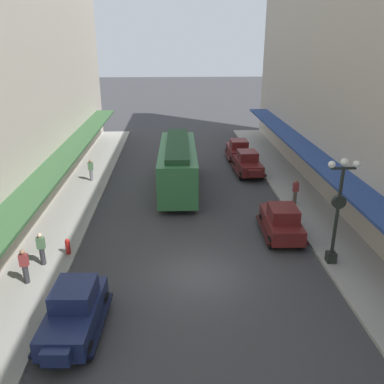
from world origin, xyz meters
TOP-DOWN VIEW (x-y plane):
  - ground_plane at (0.00, 0.00)m, footprint 200.00×200.00m
  - sidewalk_left at (-7.50, 0.00)m, footprint 3.00×60.00m
  - sidewalk_right at (7.50, 0.00)m, footprint 3.00×60.00m
  - parked_car_0 at (-4.75, -3.49)m, footprint 2.30×4.32m
  - parked_car_1 at (4.72, 18.54)m, footprint 2.14×4.26m
  - parked_car_2 at (4.74, 3.67)m, footprint 2.26×4.30m
  - parked_car_3 at (4.82, 14.41)m, footprint 2.31×4.32m
  - streetcar at (-0.75, 11.27)m, footprint 2.68×9.64m
  - lamp_post_with_clock at (6.40, 0.67)m, footprint 1.42×0.44m
  - fire_hydrant at (-6.35, 2.06)m, footprint 0.24×0.24m
  - pedestrian_0 at (6.74, 7.89)m, footprint 0.36×0.24m
  - pedestrian_1 at (-7.55, -0.42)m, footprint 0.36×0.24m
  - pedestrian_2 at (-7.29, 1.10)m, footprint 0.36×0.24m
  - pedestrian_3 at (-7.22, 13.07)m, footprint 0.36×0.24m

SIDE VIEW (x-z plane):
  - ground_plane at x=0.00m, z-range 0.00..0.00m
  - sidewalk_left at x=-7.50m, z-range 0.00..0.15m
  - sidewalk_right at x=7.50m, z-range 0.00..0.15m
  - fire_hydrant at x=-6.35m, z-range 0.15..0.97m
  - parked_car_0 at x=-4.75m, z-range 0.02..1.86m
  - parked_car_1 at x=4.72m, z-range 0.02..1.86m
  - parked_car_2 at x=4.74m, z-range 0.02..1.86m
  - parked_car_3 at x=4.82m, z-range 0.02..1.86m
  - pedestrian_0 at x=6.74m, z-range 0.17..1.81m
  - pedestrian_1 at x=-7.55m, z-range 0.17..1.81m
  - pedestrian_2 at x=-7.29m, z-range 0.17..1.81m
  - pedestrian_3 at x=-7.22m, z-range 0.17..1.81m
  - streetcar at x=-0.75m, z-range 0.17..3.63m
  - lamp_post_with_clock at x=6.40m, z-range 0.41..5.57m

